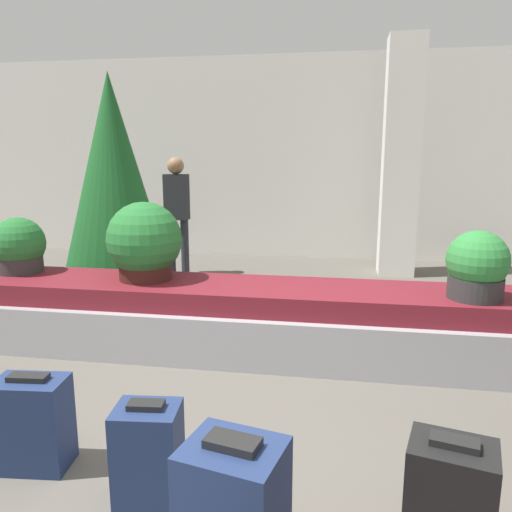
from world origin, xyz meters
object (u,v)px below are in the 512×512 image
(suitcase_7, at_px, (449,507))
(potted_plant_0, at_px, (19,247))
(pillar, at_px, (401,159))
(decorated_tree, at_px, (113,182))
(traveler_0, at_px, (177,206))
(suitcase_5, at_px, (33,423))
(potted_plant_1, at_px, (477,267))
(potted_plant_2, at_px, (145,243))
(suitcase_2, at_px, (148,453))

(suitcase_7, xyz_separation_m, potted_plant_0, (-3.39, 2.24, 0.55))
(pillar, relative_size, potted_plant_0, 6.25)
(suitcase_7, distance_m, decorated_tree, 4.69)
(pillar, height_order, suitcase_7, pillar)
(potted_plant_0, bearing_deg, traveler_0, 74.38)
(suitcase_5, relative_size, potted_plant_1, 1.01)
(suitcase_7, relative_size, potted_plant_2, 0.85)
(decorated_tree, bearing_deg, potted_plant_0, -108.08)
(potted_plant_1, xyz_separation_m, traveler_0, (-3.25, 2.71, 0.13))
(potted_plant_1, distance_m, decorated_tree, 3.87)
(potted_plant_0, height_order, traveler_0, traveler_0)
(suitcase_5, bearing_deg, traveler_0, 92.56)
(pillar, relative_size, decorated_tree, 1.25)
(potted_plant_0, bearing_deg, potted_plant_2, -2.65)
(suitcase_2, bearing_deg, potted_plant_0, 129.08)
(suitcase_5, bearing_deg, potted_plant_1, 26.99)
(suitcase_2, bearing_deg, suitcase_7, -14.36)
(potted_plant_1, relative_size, traveler_0, 0.32)
(potted_plant_1, bearing_deg, potted_plant_2, 176.60)
(pillar, distance_m, potted_plant_1, 3.38)
(suitcase_7, bearing_deg, potted_plant_2, 148.60)
(pillar, xyz_separation_m, suitcase_2, (-1.68, -5.10, -1.36))
(pillar, xyz_separation_m, decorated_tree, (-3.32, -1.86, -0.23))
(decorated_tree, bearing_deg, suitcase_7, -48.97)
(suitcase_7, bearing_deg, pillar, 100.63)
(suitcase_7, relative_size, potted_plant_0, 1.13)
(suitcase_5, height_order, suitcase_7, suitcase_7)
(suitcase_2, bearing_deg, potted_plant_1, 37.58)
(suitcase_7, bearing_deg, traveler_0, 133.81)
(suitcase_2, relative_size, potted_plant_2, 0.75)
(pillar, xyz_separation_m, suitcase_7, (-0.33, -5.30, -1.32))
(suitcase_2, bearing_deg, pillar, 65.86)
(suitcase_7, relative_size, potted_plant_1, 1.11)
(potted_plant_2, xyz_separation_m, traveler_0, (-0.56, 2.55, 0.05))
(suitcase_5, xyz_separation_m, suitcase_7, (2.06, -0.34, 0.02))
(suitcase_5, distance_m, suitcase_7, 2.09)
(decorated_tree, bearing_deg, potted_plant_2, -55.86)
(potted_plant_1, xyz_separation_m, decorated_tree, (-3.56, 1.42, 0.53))
(potted_plant_0, xyz_separation_m, potted_plant_1, (3.95, -0.22, 0.01))
(pillar, relative_size, potted_plant_1, 6.10)
(suitcase_2, xyz_separation_m, potted_plant_2, (-0.78, 1.98, 0.67))
(pillar, height_order, decorated_tree, pillar)
(traveler_0, bearing_deg, potted_plant_0, -102.83)
(suitcase_7, relative_size, decorated_tree, 0.23)
(suitcase_7, xyz_separation_m, potted_plant_1, (0.56, 2.02, 0.56))
(traveler_0, distance_m, decorated_tree, 1.38)
(potted_plant_0, height_order, decorated_tree, decorated_tree)
(suitcase_2, height_order, suitcase_7, suitcase_7)
(suitcase_5, height_order, traveler_0, traveler_0)
(suitcase_2, bearing_deg, decorated_tree, 110.94)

